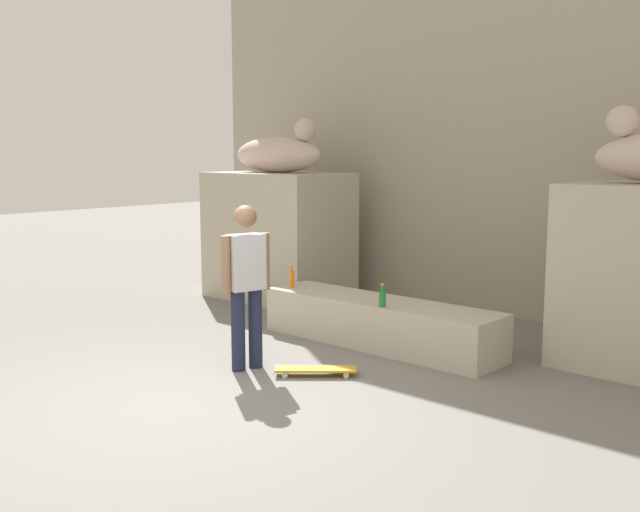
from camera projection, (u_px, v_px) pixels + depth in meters
ground_plane at (188, 406)px, 6.45m from camera, size 40.00×40.00×0.00m
facade_wall at (501, 68)px, 9.86m from camera, size 10.17×0.60×6.57m
pedestal_left at (278, 236)px, 10.96m from camera, size 2.03×1.29×1.88m
statue_reclining_left at (279, 153)px, 10.76m from camera, size 1.62×0.61×0.78m
ledge_block at (379, 323)px, 8.40m from camera, size 2.95×0.72×0.53m
skater at (246, 280)px, 7.41m from camera, size 0.27×0.53×1.67m
skateboard at (315, 369)px, 7.29m from camera, size 0.73×0.69×0.08m
bottle_green at (382, 298)px, 7.99m from camera, size 0.08×0.08×0.25m
bottle_orange at (291, 278)px, 9.10m from camera, size 0.06×0.06×0.28m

